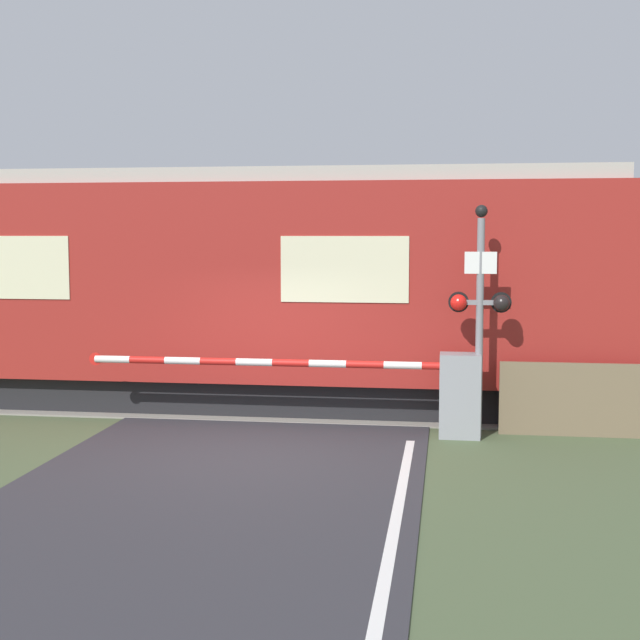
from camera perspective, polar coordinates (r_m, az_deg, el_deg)
name	(u,v)px	position (r m, az deg, el deg)	size (l,w,h in m)	color
ground_plane	(245,454)	(12.35, -4.80, -8.53)	(80.00, 80.00, 0.00)	#475638
track_bed	(291,403)	(15.77, -1.86, -5.34)	(36.00, 3.20, 0.13)	gray
train	(53,285)	(16.85, -16.73, 2.16)	(20.00, 3.07, 4.06)	black
crossing_barrier	(427,389)	(13.31, 6.84, -4.43)	(6.03, 0.44, 1.24)	gray
signal_post	(480,307)	(13.19, 10.19, 0.85)	(0.92, 0.26, 3.42)	gray
roadside_fence	(613,401)	(13.85, 18.26, -4.93)	(3.31, 0.06, 1.10)	#726047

